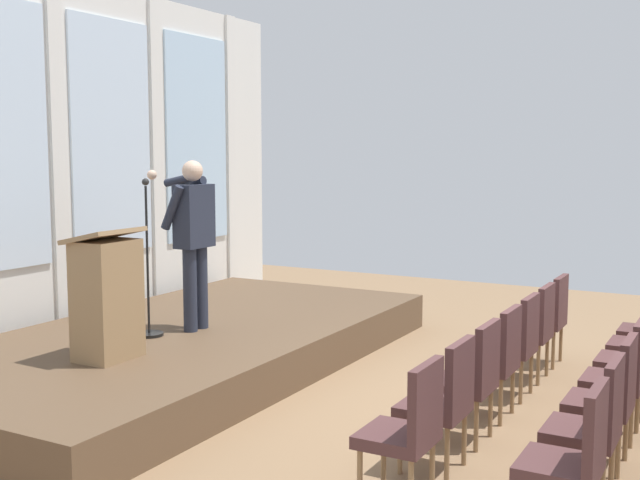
% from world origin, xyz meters
% --- Properties ---
extents(ground_plane, '(13.24, 13.24, 0.00)m').
position_xyz_m(ground_plane, '(0.00, 0.00, 0.00)').
color(ground_plane, '#846647').
extents(rear_partition, '(8.28, 0.14, 4.17)m').
position_xyz_m(rear_partition, '(0.05, 5.08, 2.13)').
color(rear_partition, silver).
rests_on(rear_partition, ground).
extents(stage_platform, '(5.91, 2.94, 0.41)m').
position_xyz_m(stage_platform, '(0.00, 3.32, 0.20)').
color(stage_platform, brown).
rests_on(stage_platform, ground).
extents(speaker, '(0.51, 0.69, 1.72)m').
position_xyz_m(speaker, '(-0.00, 3.19, 1.41)').
color(speaker, '#232838').
rests_on(speaker, stage_platform).
extents(mic_stand, '(0.28, 0.28, 1.55)m').
position_xyz_m(mic_stand, '(-0.44, 3.41, 0.74)').
color(mic_stand, black).
rests_on(mic_stand, stage_platform).
extents(lectern, '(0.60, 0.48, 1.16)m').
position_xyz_m(lectern, '(-1.28, 3.14, 0.96)').
color(lectern, '#93724C').
rests_on(lectern, stage_platform).
extents(chair_r0_c0, '(0.46, 0.44, 0.94)m').
position_xyz_m(chair_r0_c0, '(-1.91, 0.04, 0.53)').
color(chair_r0_c0, olive).
rests_on(chair_r0_c0, ground).
extents(chair_r0_c1, '(0.46, 0.44, 0.94)m').
position_xyz_m(chair_r0_c1, '(-1.27, 0.04, 0.53)').
color(chair_r0_c1, olive).
rests_on(chair_r0_c1, ground).
extents(chair_r0_c2, '(0.46, 0.44, 0.94)m').
position_xyz_m(chair_r0_c2, '(-0.64, 0.04, 0.53)').
color(chair_r0_c2, olive).
rests_on(chair_r0_c2, ground).
extents(chair_r0_c3, '(0.46, 0.44, 0.94)m').
position_xyz_m(chair_r0_c3, '(0.00, 0.04, 0.53)').
color(chair_r0_c3, olive).
rests_on(chair_r0_c3, ground).
extents(chair_r0_c4, '(0.46, 0.44, 0.94)m').
position_xyz_m(chair_r0_c4, '(0.64, 0.04, 0.53)').
color(chair_r0_c4, olive).
rests_on(chair_r0_c4, ground).
extents(chair_r0_c5, '(0.46, 0.44, 0.94)m').
position_xyz_m(chair_r0_c5, '(1.27, 0.04, 0.53)').
color(chair_r0_c5, olive).
rests_on(chair_r0_c5, ground).
extents(chair_r0_c6, '(0.46, 0.44, 0.94)m').
position_xyz_m(chair_r0_c6, '(1.91, 0.04, 0.53)').
color(chair_r0_c6, olive).
rests_on(chair_r0_c6, ground).
extents(chair_r1_c0, '(0.46, 0.44, 0.94)m').
position_xyz_m(chair_r1_c0, '(-1.91, -0.95, 0.53)').
color(chair_r1_c0, olive).
rests_on(chair_r1_c0, ground).
extents(chair_r1_c1, '(0.46, 0.44, 0.94)m').
position_xyz_m(chair_r1_c1, '(-1.27, -0.95, 0.53)').
color(chair_r1_c1, olive).
rests_on(chair_r1_c1, ground).
extents(chair_r1_c2, '(0.46, 0.44, 0.94)m').
position_xyz_m(chair_r1_c2, '(-0.64, -0.95, 0.53)').
color(chair_r1_c2, olive).
rests_on(chair_r1_c2, ground).
extents(chair_r1_c3, '(0.46, 0.44, 0.94)m').
position_xyz_m(chair_r1_c3, '(0.00, -0.95, 0.53)').
color(chair_r1_c3, olive).
rests_on(chair_r1_c3, ground).
extents(chair_r1_c4, '(0.46, 0.44, 0.94)m').
position_xyz_m(chair_r1_c4, '(0.64, -0.95, 0.53)').
color(chair_r1_c4, olive).
rests_on(chair_r1_c4, ground).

